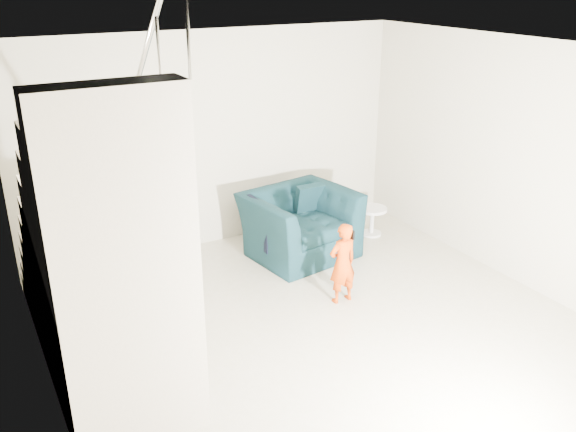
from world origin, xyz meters
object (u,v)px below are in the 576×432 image
object	(u,v)px
armchair	(300,224)
staircase	(102,278)
toddler	(343,263)
side_table	(372,217)

from	to	relation	value
armchair	staircase	world-z (taller)	staircase
toddler	staircase	xyz separation A→B (m)	(-2.48, -0.06, 0.50)
toddler	staircase	distance (m)	2.53
side_table	armchair	bearing A→B (deg)	-177.30
side_table	staircase	world-z (taller)	staircase
armchair	staircase	bearing A→B (deg)	-162.33
armchair	toddler	size ratio (longest dim) A/B	1.38
side_table	toddler	bearing A→B (deg)	-136.51
armchair	staircase	size ratio (longest dim) A/B	0.34
armchair	side_table	bearing A→B (deg)	-5.38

